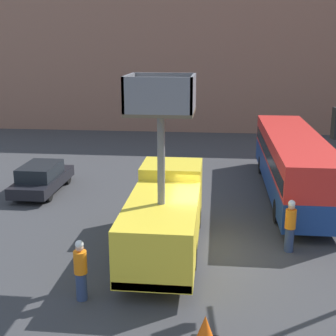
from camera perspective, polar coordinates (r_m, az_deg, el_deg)
name	(u,v)px	position (r m, az deg, el deg)	size (l,w,h in m)	color
ground_plane	(207,252)	(16.88, 4.75, -10.20)	(120.00, 120.00, 0.00)	#38383A
building_backdrop_far	(216,46)	(42.97, 5.87, 14.59)	(44.00, 10.00, 13.72)	#936651
utility_truck	(165,211)	(16.28, -0.32, -5.31)	(2.31, 7.03, 6.27)	yellow
city_bus	(293,160)	(23.16, 14.94, 0.96)	(2.45, 12.12, 2.96)	navy
road_worker_near_truck	(81,270)	(13.84, -10.60, -12.15)	(0.38, 0.38, 1.84)	navy
road_worker_directing	(290,226)	(17.08, 14.67, -6.82)	(0.38, 0.38, 1.92)	navy
traffic_cone_near_truck	(205,331)	(12.13, 4.55, -19.20)	(0.70, 0.70, 0.80)	black
parked_car_curbside	(42,178)	(23.85, -15.12, -1.16)	(1.82, 4.55, 1.45)	black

